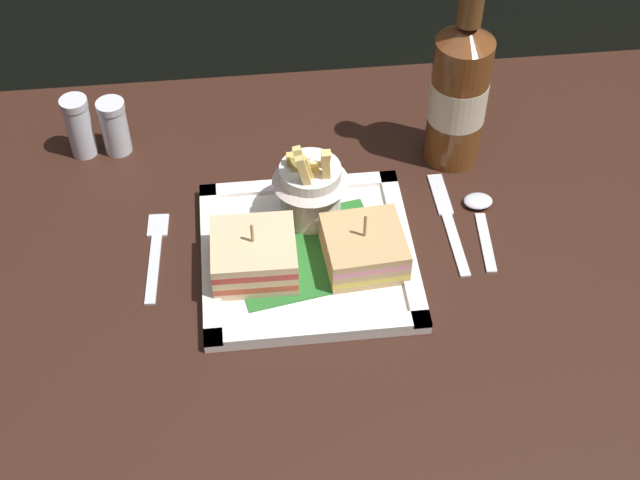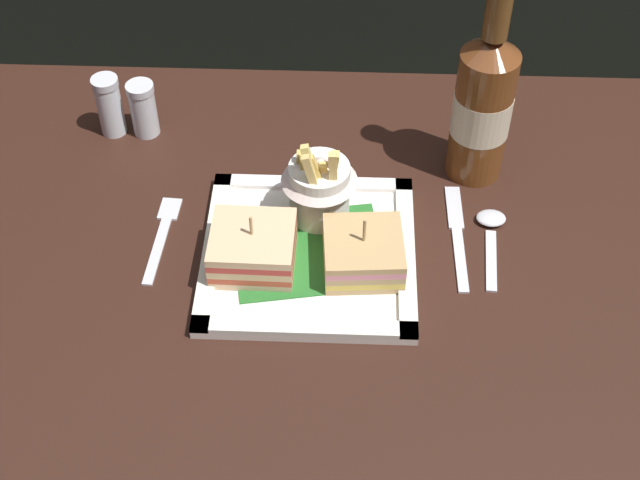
{
  "view_description": "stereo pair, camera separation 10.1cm",
  "coord_description": "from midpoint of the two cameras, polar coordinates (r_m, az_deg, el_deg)",
  "views": [
    {
      "loc": [
        -0.09,
        -0.68,
        1.53
      ],
      "look_at": [
        -0.01,
        0.01,
        0.79
      ],
      "focal_mm": 51.36,
      "sensor_mm": 36.0,
      "label": 1
    },
    {
      "loc": [
        0.01,
        -0.68,
        1.53
      ],
      "look_at": [
        -0.01,
        0.01,
        0.79
      ],
      "focal_mm": 51.36,
      "sensor_mm": 36.0,
      "label": 2
    }
  ],
  "objects": [
    {
      "name": "dining_table",
      "position": [
        1.15,
        -1.83,
        -6.95
      ],
      "size": [
        1.14,
        0.74,
        0.75
      ],
      "color": "black",
      "rests_on": "ground_plane"
    },
    {
      "name": "knife",
      "position": [
        1.09,
        5.35,
        1.22
      ],
      "size": [
        0.02,
        0.17,
        0.0
      ],
      "color": "silver",
      "rests_on": "dining_table"
    },
    {
      "name": "spoon",
      "position": [
        1.1,
        7.37,
        1.65
      ],
      "size": [
        0.04,
        0.12,
        0.01
      ],
      "color": "silver",
      "rests_on": "dining_table"
    },
    {
      "name": "square_plate",
      "position": [
        1.04,
        -3.54,
        -1.1
      ],
      "size": [
        0.24,
        0.24,
        0.02
      ],
      "color": "white",
      "rests_on": "dining_table"
    },
    {
      "name": "fork",
      "position": [
        1.08,
        -12.88,
        -0.82
      ],
      "size": [
        0.03,
        0.14,
        0.0
      ],
      "color": "silver",
      "rests_on": "dining_table"
    },
    {
      "name": "sandwich_half_left",
      "position": [
        1.01,
        -6.99,
        -1.27
      ],
      "size": [
        0.09,
        0.09,
        0.07
      ],
      "color": "#E0B58D",
      "rests_on": "square_plate"
    },
    {
      "name": "fries_cup",
      "position": [
        1.04,
        -3.38,
        3.46
      ],
      "size": [
        0.09,
        0.09,
        0.12
      ],
      "color": "silver",
      "rests_on": "square_plate"
    },
    {
      "name": "sandwich_half_right",
      "position": [
        1.01,
        -0.06,
        -0.82
      ],
      "size": [
        0.09,
        0.09,
        0.07
      ],
      "color": "tan",
      "rests_on": "square_plate"
    },
    {
      "name": "pepper_shaker",
      "position": [
        1.2,
        -15.04,
        6.54
      ],
      "size": [
        0.04,
        0.04,
        0.08
      ],
      "color": "silver",
      "rests_on": "dining_table"
    },
    {
      "name": "salt_shaker",
      "position": [
        1.2,
        -17.09,
        6.47
      ],
      "size": [
        0.03,
        0.03,
        0.08
      ],
      "color": "silver",
      "rests_on": "dining_table"
    },
    {
      "name": "beer_bottle",
      "position": [
        1.11,
        6.08,
        9.19
      ],
      "size": [
        0.07,
        0.07,
        0.28
      ],
      "color": "brown",
      "rests_on": "dining_table"
    }
  ]
}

